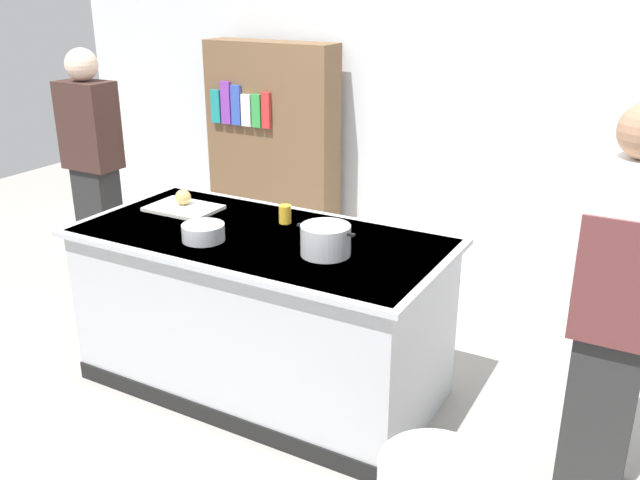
{
  "coord_description": "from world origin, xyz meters",
  "views": [
    {
      "loc": [
        1.9,
        -2.76,
        2.14
      ],
      "look_at": [
        0.25,
        0.2,
        0.85
      ],
      "focal_mm": 38.5,
      "sensor_mm": 36.0,
      "label": 1
    }
  ],
  "objects_px": {
    "onion": "(183,197)",
    "mixing_bowl": "(203,232)",
    "person_chef": "(619,299)",
    "person_guest": "(94,166)",
    "juice_cup": "(285,214)",
    "bookshelf": "(273,150)",
    "stock_pot": "(326,240)"
  },
  "relations": [
    {
      "from": "bookshelf",
      "to": "stock_pot",
      "type": "bearing_deg",
      "value": -51.01
    },
    {
      "from": "onion",
      "to": "mixing_bowl",
      "type": "distance_m",
      "value": 0.57
    },
    {
      "from": "onion",
      "to": "stock_pot",
      "type": "height_order",
      "value": "stock_pot"
    },
    {
      "from": "stock_pot",
      "to": "bookshelf",
      "type": "bearing_deg",
      "value": 128.99
    },
    {
      "from": "juice_cup",
      "to": "person_guest",
      "type": "height_order",
      "value": "person_guest"
    },
    {
      "from": "person_guest",
      "to": "bookshelf",
      "type": "bearing_deg",
      "value": 170.36
    },
    {
      "from": "onion",
      "to": "bookshelf",
      "type": "bearing_deg",
      "value": 105.28
    },
    {
      "from": "onion",
      "to": "juice_cup",
      "type": "relative_size",
      "value": 0.9
    },
    {
      "from": "mixing_bowl",
      "to": "juice_cup",
      "type": "bearing_deg",
      "value": 62.6
    },
    {
      "from": "juice_cup",
      "to": "person_chef",
      "type": "relative_size",
      "value": 0.06
    },
    {
      "from": "onion",
      "to": "person_chef",
      "type": "bearing_deg",
      "value": -2.44
    },
    {
      "from": "onion",
      "to": "stock_pot",
      "type": "distance_m",
      "value": 1.09
    },
    {
      "from": "onion",
      "to": "stock_pot",
      "type": "relative_size",
      "value": 0.29
    },
    {
      "from": "stock_pot",
      "to": "person_chef",
      "type": "xyz_separation_m",
      "value": [
        1.3,
        0.13,
        -0.06
      ]
    },
    {
      "from": "juice_cup",
      "to": "person_chef",
      "type": "xyz_separation_m",
      "value": [
        1.72,
        -0.16,
        -0.04
      ]
    },
    {
      "from": "stock_pot",
      "to": "person_guest",
      "type": "bearing_deg",
      "value": 164.08
    },
    {
      "from": "stock_pot",
      "to": "bookshelf",
      "type": "relative_size",
      "value": 0.18
    },
    {
      "from": "juice_cup",
      "to": "bookshelf",
      "type": "relative_size",
      "value": 0.06
    },
    {
      "from": "person_guest",
      "to": "juice_cup",
      "type": "bearing_deg",
      "value": 98.96
    },
    {
      "from": "juice_cup",
      "to": "person_chef",
      "type": "bearing_deg",
      "value": -5.47
    },
    {
      "from": "juice_cup",
      "to": "bookshelf",
      "type": "distance_m",
      "value": 1.93
    },
    {
      "from": "onion",
      "to": "mixing_bowl",
      "type": "bearing_deg",
      "value": -40.09
    },
    {
      "from": "person_chef",
      "to": "onion",
      "type": "bearing_deg",
      "value": 94.42
    },
    {
      "from": "onion",
      "to": "stock_pot",
      "type": "bearing_deg",
      "value": -12.26
    },
    {
      "from": "mixing_bowl",
      "to": "person_chef",
      "type": "height_order",
      "value": "person_chef"
    },
    {
      "from": "juice_cup",
      "to": "mixing_bowl",
      "type": "bearing_deg",
      "value": -117.4
    },
    {
      "from": "mixing_bowl",
      "to": "person_chef",
      "type": "bearing_deg",
      "value": 7.73
    },
    {
      "from": "mixing_bowl",
      "to": "onion",
      "type": "bearing_deg",
      "value": 139.91
    },
    {
      "from": "person_chef",
      "to": "person_guest",
      "type": "bearing_deg",
      "value": 88.77
    },
    {
      "from": "mixing_bowl",
      "to": "person_guest",
      "type": "distance_m",
      "value": 1.75
    },
    {
      "from": "person_chef",
      "to": "bookshelf",
      "type": "relative_size",
      "value": 1.01
    },
    {
      "from": "mixing_bowl",
      "to": "juice_cup",
      "type": "distance_m",
      "value": 0.48
    }
  ]
}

